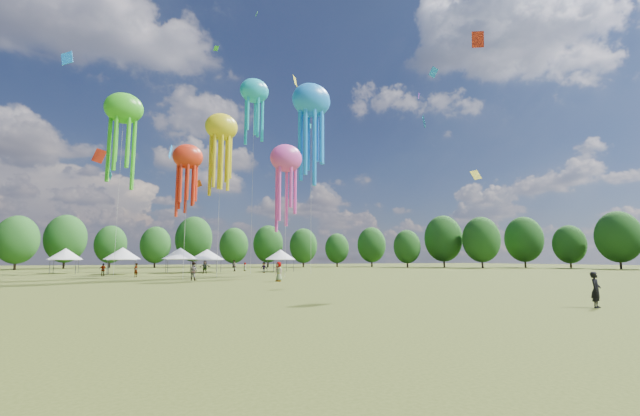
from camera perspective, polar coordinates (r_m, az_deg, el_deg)
name	(u,v)px	position (r m, az deg, el deg)	size (l,w,h in m)	color
ground	(408,317)	(16.02, 12.24, -14.75)	(300.00, 300.00, 0.00)	#384416
observer_main	(596,290)	(22.07, 34.35, -9.49)	(0.58, 0.38, 1.58)	black
spectator_near	(193,271)	(43.21, -17.43, -8.51)	(0.88, 0.69, 1.82)	gray
spectators_far	(222,268)	(61.43, -13.58, -8.16)	(23.08, 35.17, 1.92)	gray
festival_tents	(180,254)	(67.40, -19.17, -6.16)	(36.96, 12.14, 3.88)	#47474C
show_kites	(250,128)	(58.92, -9.77, 11.07)	(31.54, 16.74, 30.20)	yellow
small_kites	(218,66)	(60.19, -14.20, 18.84)	(75.96, 60.01, 44.53)	yellow
treeline	(170,234)	(75.60, -20.37, -3.40)	(201.57, 95.24, 13.43)	#38281C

